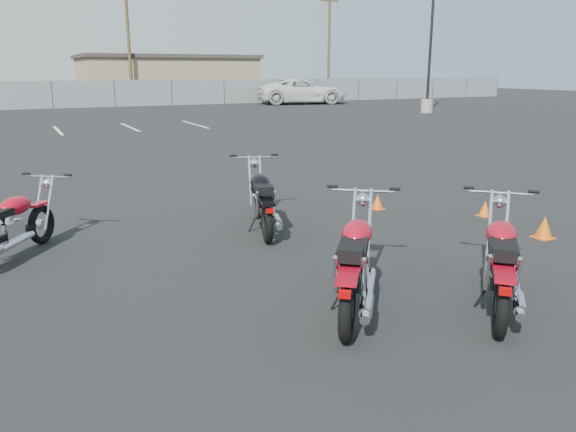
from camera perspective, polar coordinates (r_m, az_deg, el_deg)
name	(u,v)px	position (r m, az deg, el deg)	size (l,w,h in m)	color
ground	(295,281)	(6.85, 0.75, -6.59)	(120.00, 120.00, 0.00)	black
motorcycle_front_red	(10,226)	(8.36, -26.43, -0.94)	(1.53, 1.87, 1.00)	black
motorcycle_second_black	(262,200)	(8.88, -2.66, 1.63)	(1.10, 2.16, 1.07)	black
motorcycle_third_red	(356,263)	(5.97, 6.88, -4.76)	(1.75, 2.05, 1.12)	black
motorcycle_rear_red	(501,263)	(6.39, 20.80, -4.46)	(1.86, 1.89, 1.09)	black
training_cone_near	(378,201)	(10.44, 9.09, 1.47)	(0.23, 0.23, 0.28)	#DD5A0B
training_cone_far	(544,227)	(9.36, 24.59, -1.05)	(0.28, 0.28, 0.34)	#DD5A0B
training_cone_extra	(485,209)	(10.38, 19.37, 0.72)	(0.23, 0.23, 0.27)	#DD5A0B
light_pole_east	(430,61)	(34.95, 14.19, 15.02)	(0.80, 0.70, 11.17)	gray
chainlink_fence	(52,95)	(40.81, -22.84, 11.30)	(80.06, 0.06, 1.80)	slate
tan_building_east	(166,77)	(51.34, -12.28, 13.62)	(14.40, 9.40, 3.70)	#90815D
utility_pole_c	(129,39)	(45.61, -15.90, 16.87)	(1.80, 0.24, 9.00)	#42331F
utility_pole_d	(329,45)	(53.07, 4.19, 16.98)	(1.80, 0.24, 9.00)	#42331F
parking_line_stripes	(19,132)	(25.80, -25.68, 7.69)	(15.12, 4.00, 0.01)	silver
white_van	(302,84)	(42.99, 1.46, 13.25)	(7.63, 3.05, 2.90)	silver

